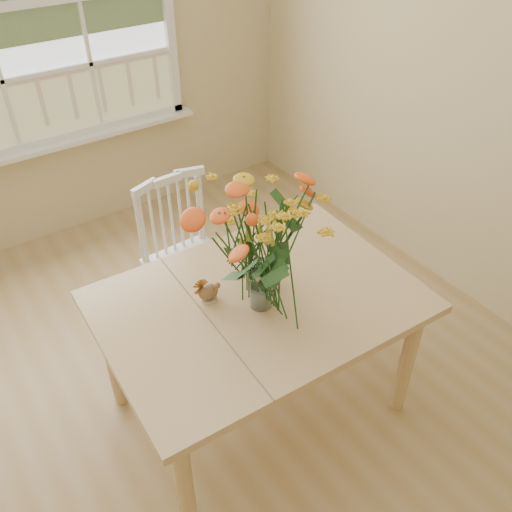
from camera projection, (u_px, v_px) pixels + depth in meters
floor at (201, 471)px, 2.49m from camera, size 4.00×4.50×0.01m
dining_table at (259, 314)px, 2.40m from camera, size 1.39×1.02×0.72m
windsor_chair at (183, 249)px, 2.98m from camera, size 0.43×0.42×0.90m
flower_vase at (261, 243)px, 2.11m from camera, size 0.46×0.46×0.54m
pumpkin at (260, 269)px, 2.43m from camera, size 0.11×0.11×0.09m
turkey_figurine at (208, 292)px, 2.31m from camera, size 0.09×0.07×0.11m
dark_gourd at (257, 264)px, 2.47m from camera, size 0.13×0.10×0.07m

